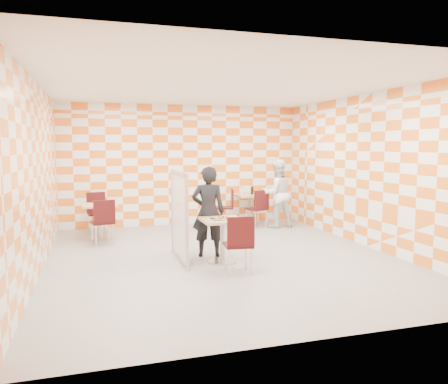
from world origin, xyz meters
name	(u,v)px	position (x,y,z in m)	size (l,w,h in m)	color
room_shell	(214,172)	(0.00, 0.54, 1.50)	(7.00, 7.00, 7.00)	gray
main_table	(222,233)	(-0.09, -0.33, 0.51)	(0.70, 0.70, 0.75)	tan
second_table	(250,204)	(1.62, 3.05, 0.51)	(0.70, 0.70, 0.75)	tan
empty_table	(100,216)	(-2.06, 2.20, 0.51)	(0.70, 0.70, 0.75)	tan
chair_main_front	(239,240)	(-0.04, -1.12, 0.54)	(0.46, 0.47, 0.92)	#370B0D
chair_second_front	(259,206)	(1.66, 2.47, 0.54)	(0.52, 0.53, 0.92)	#370B0D
chair_second_side	(228,204)	(1.02, 2.98, 0.54)	(0.51, 0.50, 0.92)	#370B0D
chair_empty_near	(103,219)	(-2.00, 1.56, 0.54)	(0.50, 0.51, 0.92)	#370B0D
chair_empty_far	(97,209)	(-2.12, 2.96, 0.54)	(0.47, 0.48, 0.92)	#370B0D
partition	(179,216)	(-0.77, -0.02, 0.79)	(0.08, 1.38, 1.55)	white
man_dark	(208,212)	(-0.21, 0.15, 0.81)	(0.59, 0.39, 1.63)	black
man_white	(277,194)	(2.11, 2.43, 0.83)	(0.80, 0.63, 1.66)	white
pizza_on_foil	(223,218)	(-0.09, -0.35, 0.77)	(0.40, 0.40, 0.04)	silver
sport_bottle	(241,191)	(1.43, 3.12, 0.84)	(0.06, 0.06, 0.20)	white
soda_bottle	(252,190)	(1.70, 3.08, 0.85)	(0.07, 0.07, 0.23)	black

